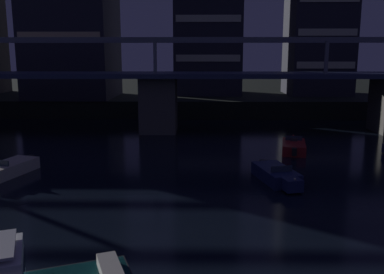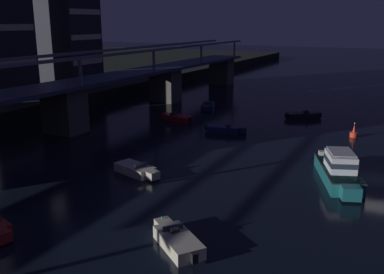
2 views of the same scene
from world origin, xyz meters
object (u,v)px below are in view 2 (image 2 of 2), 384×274
Objects in this scene: speedboat_near_center at (208,106)px; speedboat_mid_center at (177,240)px; speedboat_mid_left at (137,170)px; channel_buoy at (354,133)px; speedboat_mid_right at (225,129)px; speedboat_near_right at (177,118)px; speedboat_far_center at (303,115)px; tower_east_tall at (67,24)px; river_bridge at (64,99)px; cabin_cruiser_near_left at (339,170)px.

speedboat_near_center is 42.77m from speedboat_mid_center.
channel_buoy is at bearing -34.78° from speedboat_mid_left.
speedboat_near_right is at bearing 71.11° from speedboat_mid_right.
channel_buoy is at bearing -84.64° from speedboat_near_right.
speedboat_near_right is 8.92m from speedboat_mid_right.
tower_east_tall is at bearing 90.68° from speedboat_far_center.
speedboat_near_right is 34.23m from speedboat_mid_center.
speedboat_near_right and speedboat_far_center have the same top height.
speedboat_mid_left and speedboat_far_center have the same top height.
river_bridge is 19.46× the size of speedboat_near_right.
cabin_cruiser_near_left is (-1.98, -32.74, -3.11)m from river_bridge.
channel_buoy is at bearing -10.81° from speedboat_mid_center.
speedboat_mid_left is 17.50m from speedboat_mid_right.
speedboat_near_center is 14.96m from speedboat_mid_right.
tower_east_tall is 31.43m from speedboat_near_right.
speedboat_near_right is (-9.58, 0.17, 0.00)m from speedboat_near_center.
tower_east_tall is 4.25× the size of speedboat_near_center.
speedboat_near_center and speedboat_far_center have the same top height.
speedboat_mid_center is (-9.48, -9.52, 0.00)m from speedboat_mid_left.
river_bridge is 15.41m from speedboat_near_right.
river_bridge is at bearing 156.69° from speedboat_near_center.
speedboat_mid_left is at bearing -166.65° from speedboat_near_center.
river_bridge is 19.65× the size of speedboat_mid_left.
speedboat_near_right is at bearing 122.38° from speedboat_far_center.
speedboat_mid_center is (-38.87, -44.16, -12.52)m from tower_east_tall.
speedboat_mid_right is (8.98, -17.52, -3.75)m from river_bridge.
speedboat_mid_left is at bearing -117.41° from river_bridge.
speedboat_mid_right is at bearing 151.99° from speedboat_far_center.
speedboat_near_center is 9.58m from speedboat_near_right.
speedboat_far_center is (39.37, 1.73, 0.00)m from speedboat_mid_center.
cabin_cruiser_near_left is 17.65m from speedboat_mid_left.
channel_buoy reaches higher than speedboat_near_center.
river_bridge is 35.10m from channel_buoy.
river_bridge is 32.95m from cabin_cruiser_near_left.
river_bridge is at bearing 86.55° from cabin_cruiser_near_left.
river_bridge reaches higher than channel_buoy.
speedboat_near_right is (-9.04, -27.38, -12.52)m from tower_east_tall.
speedboat_mid_right is at bearing -108.42° from tower_east_tall.
speedboat_near_right is at bearing 19.65° from speedboat_mid_left.
tower_east_tall reaches higher than channel_buoy.
cabin_cruiser_near_left is 24.93m from speedboat_far_center.
cabin_cruiser_near_left is 27.43m from speedboat_near_right.
speedboat_mid_center is 39.41m from speedboat_far_center.
speedboat_mid_center is at bearing -131.36° from tower_east_tall.
speedboat_mid_right is at bearing 54.26° from cabin_cruiser_near_left.
cabin_cruiser_near_left reaches higher than speedboat_mid_center.
speedboat_near_center is at bearing 22.86° from speedboat_mid_center.
speedboat_mid_left is at bearing -160.35° from speedboat_near_right.
cabin_cruiser_near_left is 1.78× the size of speedboat_mid_right.
tower_east_tall is 39.77m from speedboat_mid_right.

